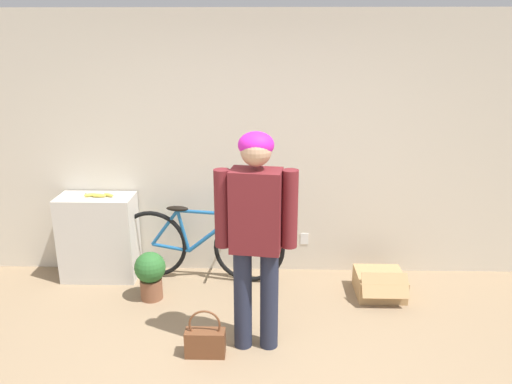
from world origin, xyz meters
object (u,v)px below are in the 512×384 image
(person, at_px, (256,224))
(banana, at_px, (99,195))
(handbag, at_px, (205,341))
(potted_plant, at_px, (150,273))
(bicycle, at_px, (200,244))
(cardboard_box, at_px, (379,284))

(person, relative_size, banana, 5.66)
(handbag, relative_size, potted_plant, 0.85)
(bicycle, height_order, cardboard_box, bicycle)
(cardboard_box, height_order, potted_plant, potted_plant)
(person, bearing_deg, potted_plant, 151.96)
(cardboard_box, bearing_deg, person, -143.73)
(cardboard_box, distance_m, potted_plant, 2.15)
(person, xyz_separation_m, cardboard_box, (1.15, 0.84, -0.93))
(banana, distance_m, potted_plant, 0.93)
(person, height_order, handbag, person)
(person, distance_m, potted_plant, 1.45)
(cardboard_box, xyz_separation_m, potted_plant, (-2.15, -0.13, 0.15))
(cardboard_box, bearing_deg, potted_plant, -176.58)
(person, relative_size, handbag, 4.40)
(person, bearing_deg, handbag, -152.22)
(banana, height_order, cardboard_box, banana)
(bicycle, distance_m, handbag, 1.30)
(banana, xyz_separation_m, cardboard_box, (2.70, -0.28, -0.77))
(bicycle, bearing_deg, person, -57.25)
(bicycle, xyz_separation_m, cardboard_box, (1.73, -0.28, -0.27))
(banana, relative_size, potted_plant, 0.66)
(person, relative_size, bicycle, 1.02)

